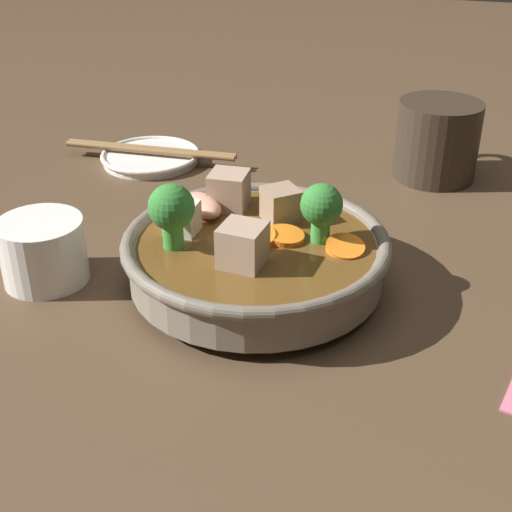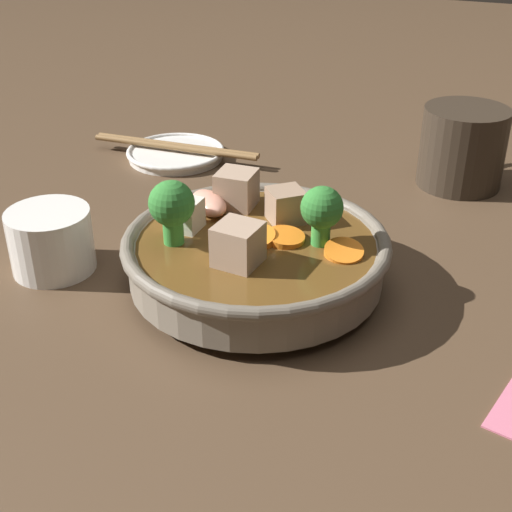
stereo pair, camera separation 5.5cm
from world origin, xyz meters
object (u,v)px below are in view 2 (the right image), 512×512
at_px(tea_cup, 51,240).
at_px(chopsticks_pair, 175,146).
at_px(side_saucer, 176,153).
at_px(stirfry_bowl, 255,252).
at_px(dark_mug, 463,147).

xyz_separation_m(tea_cup, chopsticks_pair, (0.29, 0.02, -0.01)).
bearing_deg(side_saucer, stirfry_bowl, -140.15).
relative_size(dark_mug, chopsticks_pair, 0.55).
relative_size(stirfry_bowl, side_saucer, 1.89).
xyz_separation_m(stirfry_bowl, tea_cup, (-0.04, 0.19, -0.01)).
bearing_deg(dark_mug, chopsticks_pair, 98.56).
height_order(dark_mug, chopsticks_pair, dark_mug).
distance_m(tea_cup, dark_mug, 0.47).
bearing_deg(tea_cup, chopsticks_pair, 4.02).
bearing_deg(dark_mug, stirfry_bowl, 155.17).
height_order(stirfry_bowl, chopsticks_pair, stirfry_bowl).
xyz_separation_m(stirfry_bowl, dark_mug, (0.30, -0.14, 0.01)).
distance_m(stirfry_bowl, side_saucer, 0.32).
relative_size(stirfry_bowl, tea_cup, 3.06).
height_order(stirfry_bowl, dark_mug, stirfry_bowl).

